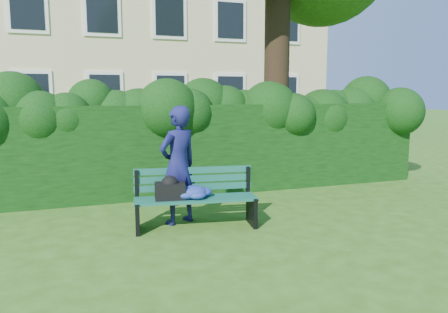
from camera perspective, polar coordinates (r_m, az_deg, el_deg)
name	(u,v)px	position (r m, az deg, el deg)	size (l,w,h in m)	color
ground	(236,219)	(7.14, 1.63, -8.22)	(80.00, 80.00, 0.00)	#2F5815
apartment_building	(122,2)	(20.90, -13.16, 19.06)	(16.00, 8.08, 12.00)	beige
hedge	(198,148)	(9.00, -3.42, 1.07)	(10.00, 1.00, 1.80)	black
park_bench	(189,195)	(6.62, -4.54, -5.06)	(1.90, 0.82, 0.89)	#0E473A
man_reading	(178,165)	(6.80, -5.99, -1.14)	(0.67, 0.44, 1.84)	#16184F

